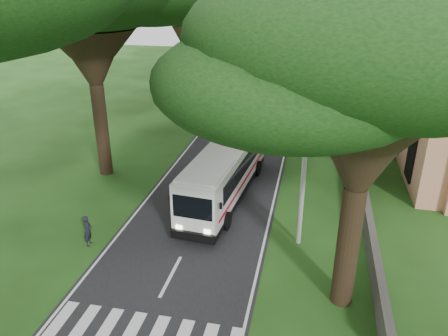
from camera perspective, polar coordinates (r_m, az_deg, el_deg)
The scene contains 13 objects.
ground at distance 19.12m, azimuth -8.94°, elevation -17.42°, with size 140.00×140.00×0.00m, color #1E4012.
road at distance 40.67m, azimuth 3.39°, elevation 5.84°, with size 8.00×120.00×0.04m, color black.
property_wall at distance 39.27m, azimuth 16.31°, elevation 5.15°, with size 0.35×50.00×1.20m, color #383533.
pole_near at distance 21.00m, azimuth 10.42°, elevation 0.01°, with size 1.60×0.24×8.00m.
pole_mid at distance 40.15m, azimuth 11.69°, elevation 11.33°, with size 1.60×0.24×8.00m.
pole_far at distance 59.86m, azimuth 12.16°, elevation 15.27°, with size 1.60×0.24×8.00m.
tree_r_near at distance 15.51m, azimuth 19.18°, elevation 15.21°, with size 12.64×12.64×13.37m.
tree_r_mida at distance 33.42m, azimuth 16.91°, elevation 19.38°, with size 12.75×12.75×13.36m.
coach_bus at distance 26.44m, azimuth 0.27°, elevation -0.12°, with size 3.40×11.47×3.33m.
distant_car_a at distance 58.17m, azimuth 5.13°, elevation 12.02°, with size 1.72×4.26×1.45m, color #B1B2B6.
distant_car_b at distance 62.80m, azimuth 6.03°, elevation 12.84°, with size 1.50×4.31×1.42m, color navy.
distant_car_c at distance 73.85m, azimuth 9.19°, elevation 14.31°, with size 2.00×4.91×1.42m, color maroon.
pedestrian at distance 23.10m, azimuth -17.37°, elevation -7.81°, with size 0.60×0.39×1.65m, color black.
Camera 1 is at (5.74, -13.28, 12.50)m, focal length 35.00 mm.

